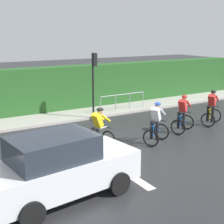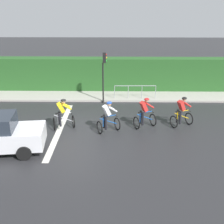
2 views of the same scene
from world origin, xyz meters
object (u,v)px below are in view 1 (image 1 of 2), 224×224
object	(u,v)px
car_white	(60,167)
traffic_light_near_crossing	(94,76)
cyclist_second	(183,115)
cyclist_mid	(156,124)
pedestrian_railing_kerbside	(123,99)
cyclist_fourth	(99,131)
cyclist_lead	(212,109)

from	to	relation	value
car_white	traffic_light_near_crossing	xyz separation A→B (m)	(-6.62, 4.56, 1.35)
cyclist_second	traffic_light_near_crossing	bearing A→B (deg)	-149.26
cyclist_mid	pedestrian_railing_kerbside	bearing A→B (deg)	161.31
cyclist_mid	cyclist_second	bearing A→B (deg)	106.68
cyclist_second	car_white	bearing A→B (deg)	-68.37
cyclist_second	cyclist_fourth	xyz separation A→B (m)	(0.22, -4.33, 0.00)
cyclist_second	cyclist_fourth	world-z (taller)	same
cyclist_mid	cyclist_fourth	xyz separation A→B (m)	(-0.36, -2.39, 0.00)
cyclist_mid	pedestrian_railing_kerbside	world-z (taller)	cyclist_mid
cyclist_fourth	traffic_light_near_crossing	size ratio (longest dim) A/B	0.50
car_white	pedestrian_railing_kerbside	bearing A→B (deg)	137.40
car_white	pedestrian_railing_kerbside	distance (m)	9.83
cyclist_lead	cyclist_mid	distance (m)	4.03
cyclist_second	cyclist_fourth	size ratio (longest dim) A/B	1.00
cyclist_lead	pedestrian_railing_kerbside	bearing A→B (deg)	-152.74
cyclist_mid	cyclist_fourth	bearing A→B (deg)	-98.55
cyclist_second	cyclist_mid	distance (m)	2.03
cyclist_mid	traffic_light_near_crossing	bearing A→B (deg)	-175.22
cyclist_lead	cyclist_mid	xyz separation A→B (m)	(0.77, -3.95, 0.00)
cyclist_second	pedestrian_railing_kerbside	size ratio (longest dim) A/B	0.58
traffic_light_near_crossing	cyclist_second	bearing A→B (deg)	30.74
cyclist_fourth	cyclist_mid	bearing A→B (deg)	81.45
cyclist_lead	traffic_light_near_crossing	world-z (taller)	traffic_light_near_crossing
cyclist_lead	cyclist_second	world-z (taller)	same
traffic_light_near_crossing	car_white	bearing A→B (deg)	-34.54
car_white	pedestrian_railing_kerbside	size ratio (longest dim) A/B	1.50
cyclist_mid	car_white	world-z (taller)	car_white
cyclist_lead	cyclist_second	bearing A→B (deg)	-84.72
cyclist_fourth	pedestrian_railing_kerbside	distance (m)	6.27
cyclist_lead	cyclist_fourth	bearing A→B (deg)	-86.32
cyclist_second	cyclist_lead	bearing A→B (deg)	95.28
traffic_light_near_crossing	cyclist_fourth	bearing A→B (deg)	-26.10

